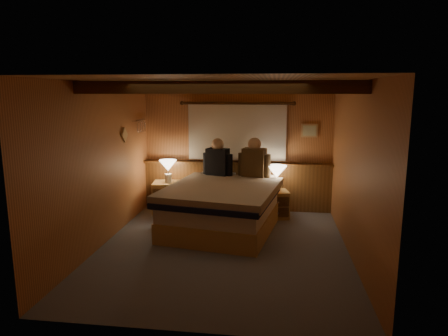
% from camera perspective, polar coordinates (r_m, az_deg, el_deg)
% --- Properties ---
extents(floor, '(4.20, 4.20, 0.00)m').
position_cam_1_polar(floor, '(5.96, -0.16, -11.41)').
color(floor, '#555C65').
rests_on(floor, ground).
extents(ceiling, '(4.20, 4.20, 0.00)m').
position_cam_1_polar(ceiling, '(5.52, -0.17, 12.33)').
color(ceiling, '#DB9A52').
rests_on(ceiling, wall_back).
extents(wall_back, '(3.60, 0.00, 3.60)m').
position_cam_1_polar(wall_back, '(7.68, 1.89, 2.90)').
color(wall_back, '#BF7844').
rests_on(wall_back, floor).
extents(wall_left, '(0.00, 4.20, 4.20)m').
position_cam_1_polar(wall_left, '(6.12, -17.13, 0.40)').
color(wall_left, '#BF7844').
rests_on(wall_left, floor).
extents(wall_right, '(0.00, 4.20, 4.20)m').
position_cam_1_polar(wall_right, '(5.68, 18.16, -0.44)').
color(wall_right, '#BF7844').
rests_on(wall_right, floor).
extents(wall_front, '(3.60, 0.00, 3.60)m').
position_cam_1_polar(wall_front, '(3.61, -4.58, -6.19)').
color(wall_front, '#BF7844').
rests_on(wall_front, floor).
extents(wainscot, '(3.60, 0.23, 0.94)m').
position_cam_1_polar(wainscot, '(7.75, 1.81, -2.41)').
color(wainscot, brown).
rests_on(wainscot, wall_back).
extents(curtain_window, '(2.18, 0.09, 1.11)m').
position_cam_1_polar(curtain_window, '(7.57, 1.86, 5.24)').
color(curtain_window, '#4E3013').
rests_on(curtain_window, wall_back).
extents(ceiling_beams, '(3.60, 1.65, 0.16)m').
position_cam_1_polar(ceiling_beams, '(5.67, 0.03, 11.37)').
color(ceiling_beams, '#4E3013').
rests_on(ceiling_beams, ceiling).
extents(coat_rail, '(0.05, 0.55, 0.24)m').
position_cam_1_polar(coat_rail, '(7.48, -11.78, 6.08)').
color(coat_rail, silver).
rests_on(coat_rail, wall_left).
extents(framed_print, '(0.30, 0.04, 0.25)m').
position_cam_1_polar(framed_print, '(7.61, 12.11, 5.25)').
color(framed_print, tan).
rests_on(framed_print, wall_back).
extents(bed, '(2.01, 2.44, 0.75)m').
position_cam_1_polar(bed, '(6.68, -0.02, -5.41)').
color(bed, tan).
rests_on(bed, floor).
extents(nightstand_left, '(0.59, 0.54, 0.58)m').
position_cam_1_polar(nightstand_left, '(7.67, -8.06, -4.15)').
color(nightstand_left, tan).
rests_on(nightstand_left, floor).
extents(nightstand_right, '(0.52, 0.49, 0.49)m').
position_cam_1_polar(nightstand_right, '(7.34, 7.36, -5.15)').
color(nightstand_right, tan).
rests_on(nightstand_right, floor).
extents(lamp_left, '(0.33, 0.33, 0.43)m').
position_cam_1_polar(lamp_left, '(7.51, -8.01, 0.16)').
color(lamp_left, silver).
rests_on(lamp_left, nightstand_left).
extents(lamp_right, '(0.35, 0.35, 0.46)m').
position_cam_1_polar(lamp_right, '(7.24, 7.56, -0.73)').
color(lamp_right, silver).
rests_on(lamp_right, nightstand_right).
extents(person_left, '(0.57, 0.33, 0.71)m').
position_cam_1_polar(person_left, '(7.34, -0.91, 1.16)').
color(person_left, black).
rests_on(person_left, bed).
extents(person_right, '(0.59, 0.33, 0.74)m').
position_cam_1_polar(person_right, '(7.23, 4.34, 1.07)').
color(person_right, '#45321B').
rests_on(person_right, bed).
extents(duffel_bag, '(0.56, 0.38, 0.38)m').
position_cam_1_polar(duffel_bag, '(7.02, -7.49, -6.63)').
color(duffel_bag, black).
rests_on(duffel_bag, floor).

